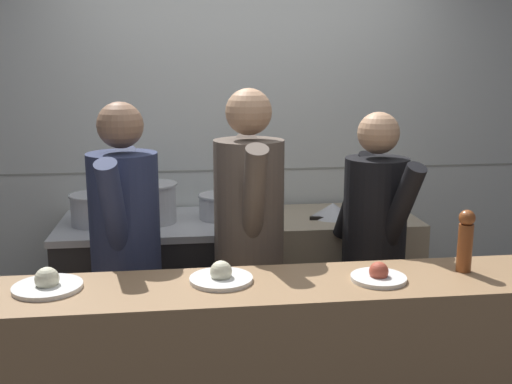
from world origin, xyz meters
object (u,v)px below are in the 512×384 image
object	(u,v)px
chef_sous	(249,241)
sauce_pot	(152,202)
plated_dish_main	(47,284)
mixing_bowl_steel	(333,210)
chefs_knife	(334,219)
plated_dish_dessert	(379,276)
chef_head_cook	(126,253)
pepper_mill	(465,239)
oven_range	(157,293)
stock_pot	(95,208)
chef_line	(374,249)
braising_pot	(220,205)
plated_dish_appetiser	(221,276)

from	to	relation	value
chef_sous	sauce_pot	bearing A→B (deg)	129.26
plated_dish_main	mixing_bowl_steel	bearing A→B (deg)	38.46
chefs_knife	plated_dish_dessert	bearing A→B (deg)	-95.46
chef_head_cook	pepper_mill	bearing A→B (deg)	-13.35
plated_dish_main	plated_dish_dessert	world-z (taller)	plated_dish_main
oven_range	chefs_knife	bearing A→B (deg)	-6.04
stock_pot	sauce_pot	xyz separation A→B (m)	(0.33, 0.01, 0.03)
oven_range	plated_dish_dessert	size ratio (longest dim) A/B	4.94
plated_dish_main	pepper_mill	bearing A→B (deg)	-0.22
mixing_bowl_steel	chef_line	bearing A→B (deg)	-83.56
plated_dish_main	chef_line	distance (m)	1.63
plated_dish_dessert	chef_line	size ratio (longest dim) A/B	0.14
chef_sous	chef_line	bearing A→B (deg)	-0.01
oven_range	chefs_knife	xyz separation A→B (m)	(1.08, -0.11, 0.46)
pepper_mill	chef_line	xyz separation A→B (m)	(-0.21, 0.57, -0.21)
oven_range	chefs_knife	size ratio (longest dim) A/B	3.17
sauce_pot	mixing_bowl_steel	size ratio (longest dim) A/B	1.18
plated_dish_dessert	chef_line	bearing A→B (deg)	73.32
chefs_knife	chef_head_cook	xyz separation A→B (m)	(-1.19, -0.54, 0.01)
chef_line	chef_head_cook	bearing A→B (deg)	162.93
stock_pot	braising_pot	bearing A→B (deg)	3.42
chefs_knife	braising_pot	bearing A→B (deg)	168.53
plated_dish_main	braising_pot	bearing A→B (deg)	57.83
braising_pot	chef_line	size ratio (longest dim) A/B	0.17
chefs_knife	plated_dish_appetiser	size ratio (longest dim) A/B	1.37
mixing_bowl_steel	chef_head_cook	world-z (taller)	chef_head_cook
chefs_knife	plated_dish_appetiser	xyz separation A→B (m)	(-0.76, -1.09, 0.06)
chef_sous	mixing_bowl_steel	bearing A→B (deg)	45.26
braising_pot	plated_dish_dessert	bearing A→B (deg)	-66.42
stock_pot	chef_line	distance (m)	1.62
plated_dish_appetiser	pepper_mill	size ratio (longest dim) A/B	0.96
oven_range	chef_line	xyz separation A→B (m)	(1.15, -0.64, 0.44)
sauce_pot	chef_sous	size ratio (longest dim) A/B	0.18
mixing_bowl_steel	chefs_knife	size ratio (longest dim) A/B	0.73
sauce_pot	chef_sous	xyz separation A→B (m)	(0.51, -0.63, -0.08)
mixing_bowl_steel	plated_dish_appetiser	distance (m)	1.39
pepper_mill	plated_dish_main	bearing A→B (deg)	179.78
chef_head_cook	mixing_bowl_steel	bearing A→B (deg)	34.23
mixing_bowl_steel	pepper_mill	bearing A→B (deg)	-76.66
braising_pot	plated_dish_dessert	distance (m)	1.41
sauce_pot	pepper_mill	distance (m)	1.83
pepper_mill	plated_dish_appetiser	bearing A→B (deg)	179.54
plated_dish_appetiser	chef_line	world-z (taller)	chef_line
stock_pot	chef_sous	bearing A→B (deg)	-36.20
braising_pot	chefs_knife	bearing A→B (deg)	-11.47
sauce_pot	plated_dish_dessert	bearing A→B (deg)	-52.21
mixing_bowl_steel	chef_line	distance (m)	0.60
stock_pot	chef_head_cook	size ratio (longest dim) A/B	0.18
plated_dish_appetiser	plated_dish_dessert	distance (m)	0.65
plated_dish_main	chefs_knife	bearing A→B (deg)	36.96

